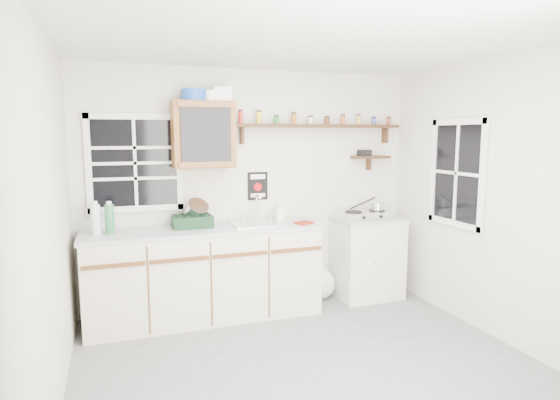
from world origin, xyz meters
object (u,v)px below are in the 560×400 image
at_px(dish_rack, 194,218).
at_px(hotplate, 365,214).
at_px(right_cabinet, 367,257).
at_px(main_cabinet, 205,273).
at_px(upper_cabinet, 203,135).
at_px(spice_shelf, 317,125).

xyz_separation_m(dish_rack, hotplate, (1.88, -0.07, -0.06)).
height_order(right_cabinet, dish_rack, dish_rack).
relative_size(main_cabinet, hotplate, 3.89).
distance_m(right_cabinet, upper_cabinet, 2.26).
distance_m(spice_shelf, dish_rack, 1.66).
xyz_separation_m(main_cabinet, upper_cabinet, (0.03, 0.14, 1.36)).
bearing_deg(hotplate, main_cabinet, 179.32).
bearing_deg(hotplate, right_cabinet, 23.72).
bearing_deg(main_cabinet, right_cabinet, 0.79).
height_order(dish_rack, hotplate, dish_rack).
height_order(main_cabinet, spice_shelf, spice_shelf).
distance_m(main_cabinet, right_cabinet, 1.84).
xyz_separation_m(main_cabinet, hotplate, (1.79, 0.01, 0.49)).
bearing_deg(dish_rack, upper_cabinet, 27.14).
xyz_separation_m(right_cabinet, hotplate, (-0.04, -0.02, 0.49)).
distance_m(main_cabinet, dish_rack, 0.56).
distance_m(main_cabinet, spice_shelf, 1.96).
distance_m(spice_shelf, hotplate, 1.12).
xyz_separation_m(main_cabinet, right_cabinet, (1.83, 0.03, -0.01)).
xyz_separation_m(upper_cabinet, hotplate, (1.76, -0.14, -0.88)).
bearing_deg(right_cabinet, main_cabinet, -179.21).
xyz_separation_m(upper_cabinet, dish_rack, (-0.13, -0.06, -0.81)).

